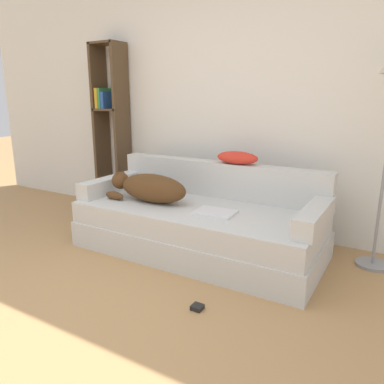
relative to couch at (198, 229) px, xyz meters
The scene contains 11 objects.
ground_plane 1.65m from the couch, 98.12° to the right, with size 20.00×20.00×0.00m, color tan.
wall_back 1.42m from the couch, 106.02° to the left, with size 6.85×0.06×2.70m.
couch is the anchor object (origin of this frame).
couch_backrest 0.55m from the couch, 90.00° to the left, with size 2.09×0.15×0.33m.
couch_arm_left 1.03m from the couch, behind, with size 0.15×0.76×0.15m.
couch_arm_right 1.03m from the couch, ahead, with size 0.15×0.76×0.15m.
dog 0.57m from the couch, 169.23° to the right, with size 0.79×0.28×0.25m.
laptop 0.33m from the couch, 25.24° to the right, with size 0.33×0.26×0.02m.
throw_pillow 0.74m from the couch, 65.36° to the left, with size 0.39×0.19×0.11m.
bookshelf 1.85m from the couch, 157.73° to the left, with size 0.36×0.26×1.91m.
power_adapter 0.95m from the couch, 60.39° to the right, with size 0.07×0.07×0.03m.
Camera 1 is at (1.76, -1.07, 1.35)m, focal length 35.00 mm.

